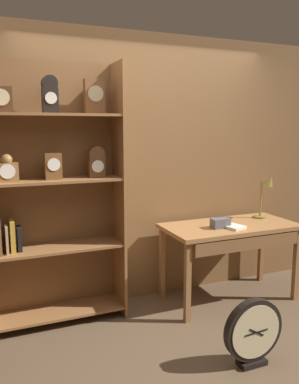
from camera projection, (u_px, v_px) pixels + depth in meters
name	position (u px, v px, depth m)	size (l,w,h in m)	color
ground_plane	(212.00, 362.00, 2.89)	(10.00, 10.00, 0.00)	brown
back_wood_panel	(146.00, 170.00, 3.86)	(4.80, 0.05, 2.60)	brown
bookshelf	(51.00, 192.00, 3.34)	(1.19, 0.36, 2.27)	brown
workbench	(232.00, 234.00, 3.83)	(1.32, 0.64, 0.77)	#9E6B3D
desk_lamp	(267.00, 190.00, 4.06)	(0.21, 0.21, 0.47)	olive
toolbox_small	(220.00, 223.00, 3.70)	(0.18, 0.10, 0.09)	#595960
open_repair_manual	(232.00, 226.00, 3.71)	(0.16, 0.22, 0.03)	silver
round_clock_large	(253.00, 332.00, 2.82)	(0.47, 0.11, 0.51)	black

